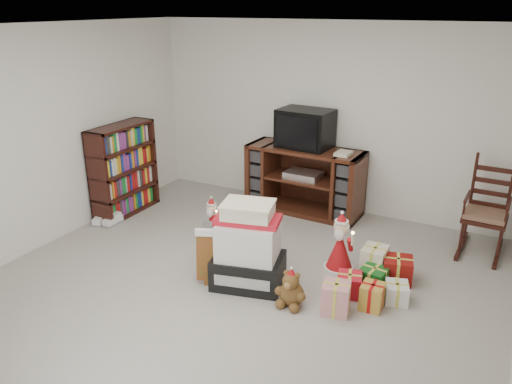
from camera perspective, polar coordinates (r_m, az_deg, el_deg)
room at (r=4.58m, az=-2.54°, el=2.46°), size 5.01×5.01×2.51m
tv_stand at (r=6.78m, az=5.54°, el=1.39°), size 1.59×0.63×0.89m
bookshelf at (r=6.90m, az=-14.87°, el=2.31°), size 0.33×0.99×1.21m
rocking_chair at (r=6.25m, az=24.68°, el=-2.78°), size 0.49×0.78×1.15m
gift_pile at (r=5.00m, az=-0.90°, el=-6.68°), size 0.79×0.65×0.87m
red_suitcase at (r=5.40m, az=-2.20°, el=-5.72°), size 0.47×0.35×0.65m
stocking at (r=5.11m, az=-5.61°, el=-7.30°), size 0.30×0.22×0.59m
teddy_bear at (r=4.79m, az=4.07°, el=-11.17°), size 0.24×0.21×0.36m
santa_figurine at (r=5.38m, az=9.56°, el=-6.37°), size 0.33×0.31×0.67m
mrs_claus_figurine at (r=6.05m, az=-5.05°, el=-3.52°), size 0.26×0.25×0.53m
sneaker_pair at (r=6.76m, az=-16.72°, el=-3.11°), size 0.36×0.31×0.10m
gift_cluster at (r=5.10m, az=13.15°, el=-9.94°), size 0.76×1.10×0.26m
crt_television at (r=6.64m, az=5.62°, el=7.23°), size 0.72×0.55×0.50m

